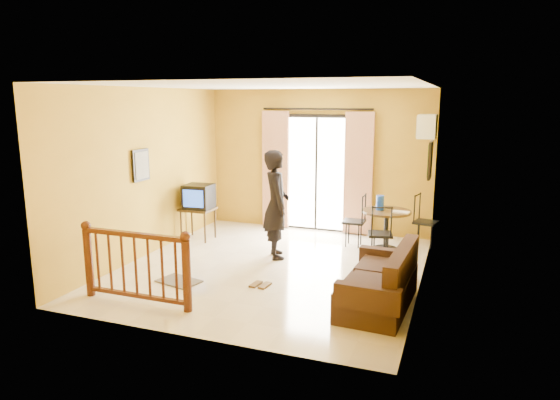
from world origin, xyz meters
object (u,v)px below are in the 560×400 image
(television, at_px, (199,196))
(standing_person, at_px, (276,204))
(sofa, at_px, (382,285))
(dining_table, at_px, (386,219))
(coffee_table, at_px, (391,267))

(television, relative_size, standing_person, 0.29)
(standing_person, bearing_deg, sofa, -155.51)
(television, relative_size, sofa, 0.31)
(dining_table, distance_m, standing_person, 2.00)
(sofa, bearing_deg, standing_person, 146.92)
(dining_table, relative_size, coffee_table, 1.04)
(television, distance_m, coffee_table, 3.92)
(dining_table, distance_m, sofa, 2.56)
(television, distance_m, dining_table, 3.45)
(dining_table, distance_m, coffee_table, 1.70)
(television, height_order, standing_person, standing_person)
(dining_table, bearing_deg, sofa, -82.67)
(dining_table, height_order, standing_person, standing_person)
(television, relative_size, coffee_table, 0.65)
(television, height_order, sofa, television)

